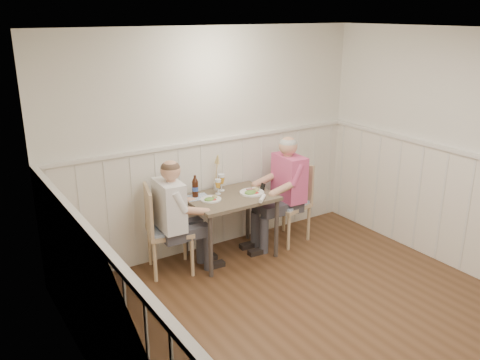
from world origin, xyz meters
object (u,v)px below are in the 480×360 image
Objects in this scene: chair_left at (164,226)px; beer_bottle at (195,187)px; dining_table at (231,204)px; chair_right at (290,199)px; man_in_pink at (286,199)px; grass_vase at (215,174)px; diner_cream at (174,227)px.

chair_left is 0.57m from beer_bottle.
beer_bottle is at bearing 150.88° from dining_table.
beer_bottle is at bearing 171.39° from chair_right.
chair_left is at bearing 174.79° from man_in_pink.
man_in_pink reaches higher than dining_table.
grass_vase reaches higher than dining_table.
diner_cream is at bearing -56.94° from chair_left.
man_in_pink is at bearing -151.12° from chair_right.
chair_right is 2.23× the size of grass_vase.
man_in_pink reaches higher than chair_left.
chair_left reaches higher than chair_right.
man_in_pink is at bearing -1.23° from diner_cream.
chair_right is at bearing -2.54° from chair_left.
beer_bottle reaches higher than chair_right.
beer_bottle is at bearing 167.07° from man_in_pink.
chair_left is 1.56m from man_in_pink.
chair_left is 3.86× the size of beer_bottle.
chair_left is 2.26× the size of grass_vase.
man_in_pink reaches higher than chair_right.
dining_table is at bearing -84.00° from grass_vase.
chair_left is 0.72× the size of man_in_pink.
man_in_pink is 5.38× the size of beer_bottle.
dining_table is at bearing 2.13° from diner_cream.
dining_table is 3.81× the size of beer_bottle.
chair_right is at bearing -8.61° from beer_bottle.
diner_cream reaches higher than beer_bottle.
chair_left is at bearing 123.06° from diner_cream.
man_in_pink is 1.48m from diner_cream.
beer_bottle is (-1.10, 0.25, 0.29)m from man_in_pink.
dining_table is 0.76m from man_in_pink.
beer_bottle is at bearing 29.95° from diner_cream.
grass_vase is at bearing 23.93° from diner_cream.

